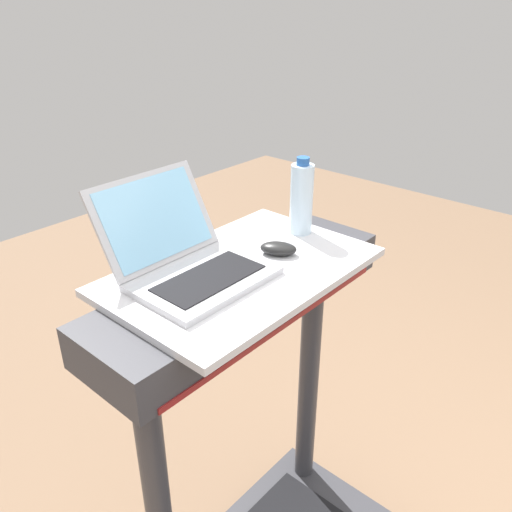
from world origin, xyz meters
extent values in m
cylinder|color=#38383D|center=(-0.34, 0.70, 0.61)|extent=(0.07, 0.07, 0.91)
cylinder|color=#38383D|center=(0.34, 0.70, 0.61)|extent=(0.07, 0.07, 0.91)
cube|color=#38383D|center=(0.00, 0.70, 1.12)|extent=(0.90, 0.28, 0.11)
cube|color=#0C3F19|center=(0.00, 0.56, 1.12)|extent=(0.24, 0.01, 0.06)
cube|color=maroon|center=(0.00, 0.56, 1.07)|extent=(0.81, 0.00, 0.02)
cube|color=silver|center=(0.00, 0.70, 1.18)|extent=(0.70, 0.45, 0.02)
cube|color=#B7B7BC|center=(-0.12, 0.72, 1.20)|extent=(0.33, 0.24, 0.02)
cube|color=black|center=(-0.12, 0.70, 1.21)|extent=(0.27, 0.13, 0.00)
cube|color=#B7B7BC|center=(-0.12, 0.89, 1.31)|extent=(0.33, 0.12, 0.21)
cube|color=#8CCCF2|center=(-0.12, 0.89, 1.31)|extent=(0.29, 0.10, 0.18)
ellipsoid|color=black|center=(0.12, 0.68, 1.21)|extent=(0.10, 0.12, 0.03)
cylinder|color=silver|center=(0.28, 0.72, 1.29)|extent=(0.07, 0.07, 0.21)
cylinder|color=#2659A5|center=(0.28, 0.72, 1.41)|extent=(0.04, 0.04, 0.02)
camera|label=1|loc=(-0.88, -0.12, 1.83)|focal=36.71mm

